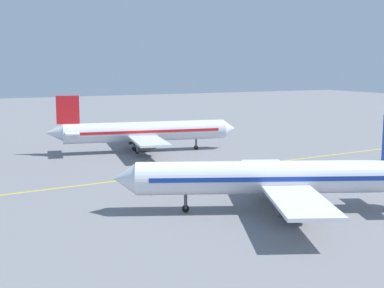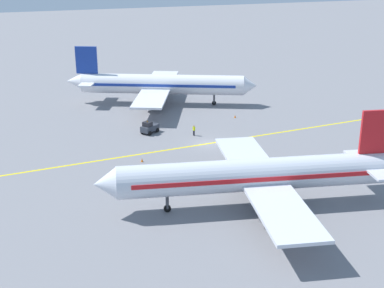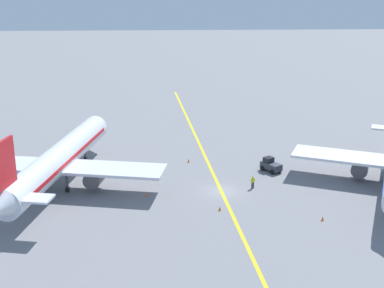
{
  "view_description": "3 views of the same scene",
  "coord_description": "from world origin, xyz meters",
  "views": [
    {
      "loc": [
        -70.4,
        33.35,
        15.96
      ],
      "look_at": [
        -2.77,
        -0.43,
        4.74
      ],
      "focal_mm": 50.0,
      "sensor_mm": 36.0,
      "label": 1
    },
    {
      "loc": [
        69.61,
        -27.29,
        26.96
      ],
      "look_at": [
        4.6,
        -4.21,
        2.01
      ],
      "focal_mm": 50.0,
      "sensor_mm": 36.0,
      "label": 2
    },
    {
      "loc": [
        6.6,
        63.37,
        26.91
      ],
      "look_at": [
        3.53,
        -5.63,
        4.62
      ],
      "focal_mm": 50.0,
      "sensor_mm": 36.0,
      "label": 3
    }
  ],
  "objects": [
    {
      "name": "traffic_cone_by_wingtip",
      "position": [
        9.6,
        1.13,
        0.28
      ],
      "size": [
        0.32,
        0.32,
        0.55
      ],
      "primitive_type": "cone",
      "color": "orange",
      "rests_on": "ground"
    },
    {
      "name": "ground_plane",
      "position": [
        0.0,
        0.0,
        0.0
      ],
      "size": [
        400.0,
        400.0,
        0.0
      ],
      "primitive_type": "plane",
      "color": "slate"
    },
    {
      "name": "traffic_cone_near_nose",
      "position": [
        -10.66,
        9.05,
        0.28
      ],
      "size": [
        0.32,
        0.32,
        0.55
      ],
      "primitive_type": "cone",
      "color": "orange",
      "rests_on": "ground"
    },
    {
      "name": "apron_yellow_centreline",
      "position": [
        0.0,
        0.0,
        0.0
      ],
      "size": [
        10.57,
        119.6,
        0.01
      ],
      "primitive_type": "cube",
      "rotation": [
        0.0,
        0.0,
        0.08
      ],
      "color": "yellow",
      "rests_on": "ground"
    },
    {
      "name": "baggage_tug_dark",
      "position": [
        -7.67,
        -6.96,
        0.9
      ],
      "size": [
        2.98,
        3.31,
        2.11
      ],
      "color": "#333842",
      "rests_on": "ground"
    },
    {
      "name": "airplane_at_gate",
      "position": [
        -23.41,
        -0.55,
        3.71
      ],
      "size": [
        27.73,
        33.72,
        10.6
      ],
      "color": "white",
      "rests_on": "ground"
    },
    {
      "name": "traffic_cone_far_edge",
      "position": [
        0.73,
        5.85,
        0.28
      ],
      "size": [
        0.32,
        0.32,
        0.55
      ],
      "primitive_type": "cone",
      "color": "orange",
      "rests_on": "ground"
    },
    {
      "name": "ground_crew_worker",
      "position": [
        -4.18,
        -0.78,
        0.91
      ],
      "size": [
        0.55,
        0.33,
        1.68
      ],
      "color": "#23232D",
      "rests_on": "ground"
    },
    {
      "name": "traffic_cone_mid_apron",
      "position": [
        3.79,
        -11.13,
        0.28
      ],
      "size": [
        0.32,
        0.32,
        0.55
      ],
      "primitive_type": "cone",
      "color": "orange",
      "rests_on": "ground"
    },
    {
      "name": "airplane_adjacent_stand",
      "position": [
        21.01,
        -2.37,
        3.71
      ],
      "size": [
        28.48,
        35.37,
        10.6
      ],
      "color": "silver",
      "rests_on": "ground"
    }
  ]
}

